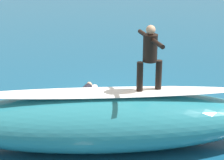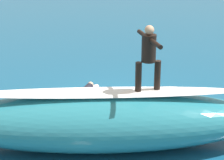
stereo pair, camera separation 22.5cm
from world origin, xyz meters
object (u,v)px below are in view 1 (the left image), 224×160
surfboard_paddling (85,96)px  surfer_paddling (83,93)px  surfboard_riding (149,91)px  surfer_riding (150,53)px

surfboard_paddling → surfer_paddling: size_ratio=1.41×
surfboard_riding → surfer_riding: 0.96m
surfboard_riding → surfboard_paddling: (2.05, -3.01, -1.43)m
surfboard_riding → surfer_paddling: (2.08, -2.89, -1.27)m
surfer_riding → surfer_paddling: bearing=-75.5°
surfboard_paddling → surfer_paddling: 0.19m
surfer_riding → surfer_paddling: size_ratio=1.02×
surfboard_riding → surfer_riding: bearing=-125.2°
surfer_riding → surfboard_paddling: bearing=-76.8°
surfer_riding → surfboard_paddling: (2.05, -3.01, -2.39)m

